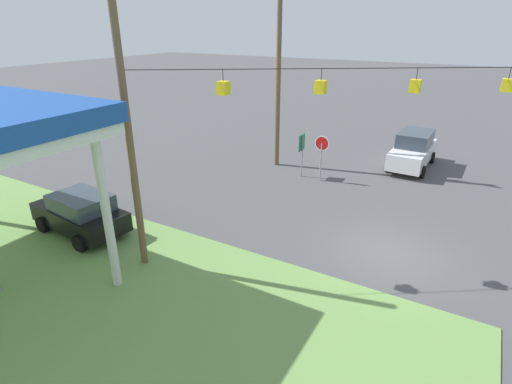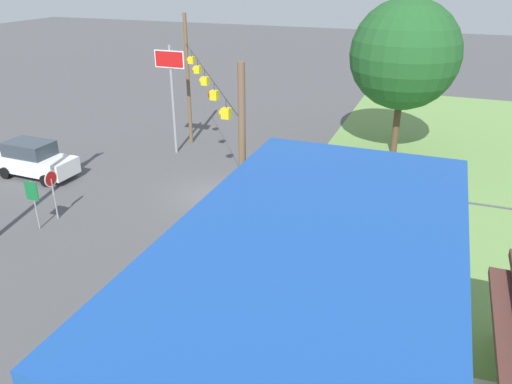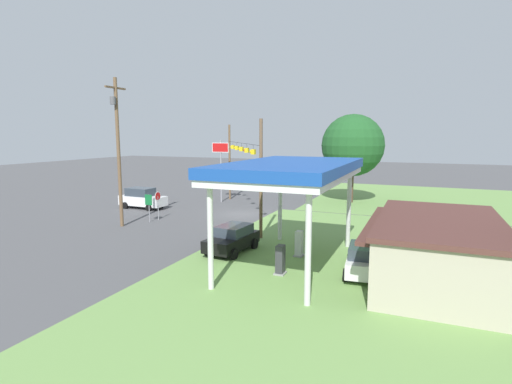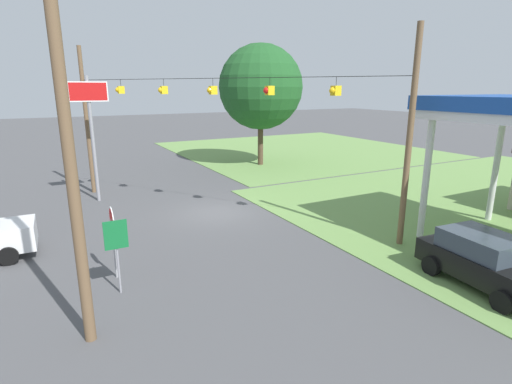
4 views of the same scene
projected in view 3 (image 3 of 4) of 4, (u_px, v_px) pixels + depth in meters
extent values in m
plane|color=#4C4C4F|center=(242.00, 214.00, 37.70)|extent=(160.00, 160.00, 0.00)
cube|color=#6B934C|center=(437.00, 299.00, 18.26)|extent=(36.00, 28.00, 0.04)
cube|color=#6B934C|center=(425.00, 199.00, 46.14)|extent=(24.00, 24.00, 0.04)
cube|color=silver|center=(291.00, 175.00, 22.30)|extent=(11.21, 6.01, 0.35)
cube|color=#19479E|center=(291.00, 167.00, 22.23)|extent=(11.41, 6.21, 0.55)
cylinder|color=silver|center=(280.00, 205.00, 28.17)|extent=(0.28, 0.28, 5.05)
cylinder|color=silver|center=(210.00, 239.00, 19.05)|extent=(0.28, 0.28, 5.05)
cylinder|color=silver|center=(349.00, 210.00, 26.33)|extent=(0.28, 0.28, 5.05)
cylinder|color=silver|center=(308.00, 250.00, 17.20)|extent=(0.28, 0.28, 5.05)
cube|color=#B2A893|center=(438.00, 253.00, 20.33)|extent=(10.15, 5.58, 3.02)
cube|color=#512D28|center=(440.00, 221.00, 20.09)|extent=(10.45, 5.88, 0.24)
cube|color=#512D28|center=(375.00, 223.00, 21.35)|extent=(9.13, 0.70, 0.20)
cube|color=gray|center=(299.00, 256.00, 24.62)|extent=(0.71, 0.56, 0.12)
cube|color=silver|center=(299.00, 243.00, 24.50)|extent=(0.55, 0.40, 1.50)
cube|color=black|center=(296.00, 238.00, 24.54)|extent=(0.39, 0.03, 0.24)
cube|color=gray|center=(280.00, 273.00, 21.46)|extent=(0.71, 0.56, 0.12)
cube|color=#333338|center=(280.00, 259.00, 21.35)|extent=(0.55, 0.40, 1.50)
cube|color=black|center=(277.00, 253.00, 21.39)|extent=(0.39, 0.03, 0.24)
cube|color=black|center=(232.00, 241.00, 25.45)|extent=(4.34, 2.23, 0.75)
cube|color=#333D47|center=(234.00, 230.00, 25.57)|extent=(2.45, 1.91, 0.63)
cylinder|color=black|center=(234.00, 254.00, 23.93)|extent=(0.70, 0.28, 0.68)
cylinder|color=black|center=(208.00, 250.00, 24.81)|extent=(0.70, 0.28, 0.68)
cylinder|color=black|center=(254.00, 244.00, 26.20)|extent=(0.70, 0.28, 0.68)
cylinder|color=black|center=(230.00, 240.00, 27.08)|extent=(0.70, 0.28, 0.68)
cube|color=white|center=(366.00, 262.00, 21.29)|extent=(4.28, 2.23, 0.79)
cube|color=#333D47|center=(366.00, 251.00, 20.96)|extent=(2.42, 1.91, 0.57)
cylinder|color=black|center=(349.00, 260.00, 22.83)|extent=(0.70, 0.28, 0.68)
cylinder|color=black|center=(384.00, 263.00, 22.27)|extent=(0.70, 0.28, 0.68)
cylinder|color=black|center=(345.00, 275.00, 20.42)|extent=(0.70, 0.28, 0.68)
cylinder|color=black|center=(384.00, 279.00, 19.85)|extent=(0.70, 0.28, 0.68)
cube|color=white|center=(143.00, 200.00, 40.55)|extent=(2.00, 4.91, 0.94)
cube|color=#333D47|center=(140.00, 192.00, 40.54)|extent=(1.78, 2.72, 0.81)
cylinder|color=black|center=(161.00, 205.00, 40.85)|extent=(0.24, 0.69, 0.68)
cylinder|color=black|center=(149.00, 208.00, 39.15)|extent=(0.24, 0.69, 0.68)
cylinder|color=black|center=(138.00, 203.00, 42.09)|extent=(0.24, 0.69, 0.68)
cylinder|color=black|center=(125.00, 205.00, 40.39)|extent=(0.24, 0.69, 0.68)
cylinder|color=#99999E|center=(158.00, 208.00, 35.14)|extent=(0.08, 0.08, 2.10)
cylinder|color=white|center=(158.00, 196.00, 34.99)|extent=(0.80, 0.03, 0.80)
cylinder|color=red|center=(158.00, 196.00, 34.99)|extent=(0.70, 0.03, 0.70)
cylinder|color=gray|center=(221.00, 171.00, 44.01)|extent=(0.18, 0.18, 6.88)
cube|color=white|center=(220.00, 148.00, 43.55)|extent=(0.06, 2.00, 1.05)
cube|color=red|center=(220.00, 148.00, 43.55)|extent=(0.07, 1.88, 0.93)
cylinder|color=gray|center=(149.00, 208.00, 34.12)|extent=(0.07, 0.07, 2.40)
cube|color=#146B33|center=(148.00, 200.00, 33.96)|extent=(0.04, 0.70, 0.90)
cylinder|color=brown|center=(119.00, 154.00, 31.92)|extent=(0.28, 0.28, 11.89)
cube|color=brown|center=(115.00, 88.00, 31.18)|extent=(2.20, 0.14, 0.14)
cylinder|color=#59595B|center=(113.00, 100.00, 31.01)|extent=(0.44, 0.44, 0.60)
cylinder|color=brown|center=(230.00, 162.00, 45.85)|extent=(0.24, 0.24, 8.57)
cylinder|color=brown|center=(261.00, 180.00, 28.32)|extent=(0.24, 0.24, 8.57)
cylinder|color=black|center=(241.00, 143.00, 36.74)|extent=(15.02, 10.02, 0.02)
cylinder|color=black|center=(233.00, 143.00, 42.61)|extent=(0.02, 0.02, 0.35)
cube|color=yellow|center=(233.00, 147.00, 42.66)|extent=(0.32, 0.32, 0.40)
sphere|color=yellow|center=(231.00, 147.00, 42.73)|extent=(0.28, 0.28, 0.28)
cylinder|color=black|center=(237.00, 144.00, 39.69)|extent=(0.02, 0.02, 0.35)
cube|color=yellow|center=(237.00, 148.00, 39.74)|extent=(0.32, 0.32, 0.40)
sphere|color=yellow|center=(235.00, 148.00, 39.81)|extent=(0.28, 0.28, 0.28)
cylinder|color=black|center=(241.00, 145.00, 36.77)|extent=(0.02, 0.02, 0.35)
cube|color=yellow|center=(241.00, 149.00, 36.82)|extent=(0.32, 0.32, 0.40)
sphere|color=yellow|center=(240.00, 149.00, 36.88)|extent=(0.28, 0.28, 0.28)
cylinder|color=black|center=(247.00, 146.00, 33.84)|extent=(0.02, 0.02, 0.35)
cube|color=yellow|center=(247.00, 150.00, 33.90)|extent=(0.32, 0.32, 0.40)
sphere|color=red|center=(245.00, 150.00, 33.96)|extent=(0.28, 0.28, 0.28)
cylinder|color=black|center=(253.00, 147.00, 30.92)|extent=(0.02, 0.02, 0.35)
cube|color=yellow|center=(253.00, 152.00, 30.98)|extent=(0.32, 0.32, 0.40)
sphere|color=yellow|center=(251.00, 152.00, 31.04)|extent=(0.28, 0.28, 0.28)
cylinder|color=#4C3828|center=(351.00, 186.00, 43.80)|extent=(0.44, 0.44, 3.62)
sphere|color=#1E5123|center=(353.00, 145.00, 43.16)|extent=(6.71, 6.71, 6.71)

